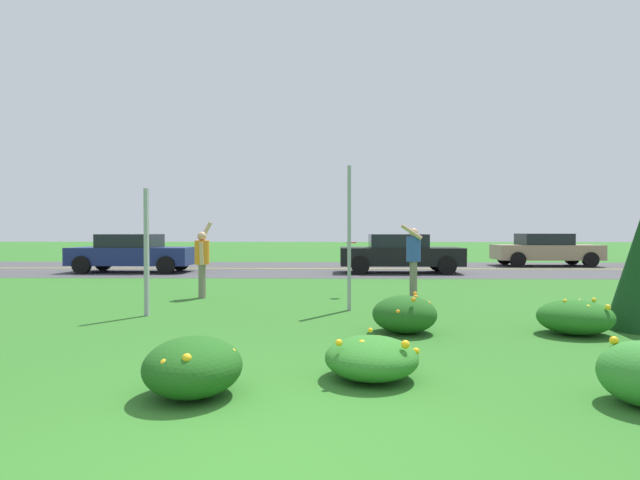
{
  "coord_description": "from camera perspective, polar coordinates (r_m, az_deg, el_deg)",
  "views": [
    {
      "loc": [
        0.49,
        -3.52,
        1.59
      ],
      "look_at": [
        0.16,
        7.94,
        1.38
      ],
      "focal_mm": 29.42,
      "sensor_mm": 36.0,
      "label": 1
    }
  ],
  "objects": [
    {
      "name": "sign_post_near_path",
      "position": [
        10.25,
        -18.34,
        -1.28
      ],
      "size": [
        0.07,
        0.1,
        2.37
      ],
      "color": "#93969B",
      "rests_on": "ground"
    },
    {
      "name": "daylily_clump_front_left",
      "position": [
        8.98,
        26.01,
        -7.54
      ],
      "size": [
        1.13,
        1.0,
        0.56
      ],
      "color": "#23661E",
      "rests_on": "ground"
    },
    {
      "name": "car_tan_rightmost",
      "position": [
        25.52,
        23.31,
        -0.95
      ],
      "size": [
        4.5,
        2.0,
        1.45
      ],
      "color": "#937F60",
      "rests_on": "ground"
    },
    {
      "name": "daylily_clump_near_camera",
      "position": [
        8.32,
        9.18,
        -7.97
      ],
      "size": [
        1.0,
        1.02,
        0.63
      ],
      "color": "#1E5619",
      "rests_on": "ground"
    },
    {
      "name": "frisbee_red",
      "position": [
        12.72,
        3.43,
        -0.29
      ],
      "size": [
        0.25,
        0.25,
        0.04
      ],
      "color": "red"
    },
    {
      "name": "ground_plane",
      "position": [
        12.72,
        -0.58,
        -6.14
      ],
      "size": [
        120.0,
        120.0,
        0.0
      ],
      "primitive_type": "plane",
      "color": "#2D6B23"
    },
    {
      "name": "person_catcher_blue_shirt",
      "position": [
        12.8,
        10.11,
        -1.66
      ],
      "size": [
        0.53,
        0.52,
        1.75
      ],
      "color": "#2D4C9E",
      "rests_on": "ground"
    },
    {
      "name": "car_navy_center_left",
      "position": [
        21.16,
        -19.73,
        -1.32
      ],
      "size": [
        4.5,
        2.0,
        1.45
      ],
      "color": "navy",
      "rests_on": "ground"
    },
    {
      "name": "highway_strip",
      "position": [
        21.76,
        0.36,
        -3.14
      ],
      "size": [
        120.0,
        8.94,
        0.01
      ],
      "primitive_type": "cube",
      "color": "#424244",
      "rests_on": "ground"
    },
    {
      "name": "daylily_clump_mid_left",
      "position": [
        5.3,
        -13.65,
        -13.24
      ],
      "size": [
        0.94,
        1.03,
        0.57
      ],
      "color": "#1E5619",
      "rests_on": "ground"
    },
    {
      "name": "daylily_clump_front_right",
      "position": [
        5.78,
        5.63,
        -12.63
      ],
      "size": [
        1.01,
        1.09,
        0.47
      ],
      "color": "#2D7526",
      "rests_on": "ground"
    },
    {
      "name": "highway_center_stripe",
      "position": [
        21.76,
        0.36,
        -3.12
      ],
      "size": [
        120.0,
        0.16,
        0.0
      ],
      "primitive_type": "cube",
      "color": "yellow",
      "rests_on": "ground"
    },
    {
      "name": "car_black_center_right",
      "position": [
        19.85,
        8.68,
        -1.42
      ],
      "size": [
        4.5,
        2.0,
        1.45
      ],
      "color": "black",
      "rests_on": "ground"
    },
    {
      "name": "sign_post_by_roadside",
      "position": [
        10.41,
        3.19,
        0.2
      ],
      "size": [
        0.07,
        0.1,
        2.87
      ],
      "color": "#93969B",
      "rests_on": "ground"
    },
    {
      "name": "person_thrower_orange_shirt",
      "position": [
        12.62,
        -12.7,
        -1.95
      ],
      "size": [
        0.37,
        0.5,
        1.8
      ],
      "color": "orange",
      "rests_on": "ground"
    }
  ]
}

